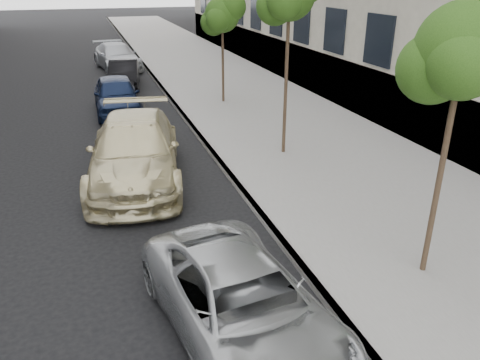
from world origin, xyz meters
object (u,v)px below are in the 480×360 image
tree_near (465,50)px  sedan_blue (117,95)px  suv (135,150)px  tree_far (223,15)px  sedan_black (124,74)px  minivan (242,304)px  sedan_rear (117,56)px

tree_near → sedan_blue: bearing=108.6°
suv → tree_near: bearing=-45.4°
tree_far → sedan_black: 6.64m
tree_near → minivan: tree_near is taller
suv → sedan_blue: 6.90m
sedan_blue → sedan_black: 4.70m
sedan_blue → sedan_black: sedan_blue is taller
tree_near → tree_far: size_ratio=1.11×
sedan_blue → sedan_black: size_ratio=1.09×
sedan_black → sedan_blue: bearing=-90.7°
minivan → sedan_black: (-0.03, 18.15, 0.02)m
sedan_blue → sedan_rear: 9.69m
tree_near → sedan_black: (-3.69, 17.66, -3.39)m
sedan_black → sedan_rear: (0.07, 5.01, 0.08)m
tree_far → suv: (-4.45, -6.89, -2.79)m
suv → sedan_blue: bearing=98.0°
tree_near → suv: 8.22m
sedan_blue → sedan_rear: bearing=85.8°
minivan → sedan_blue: bearing=85.4°
minivan → suv: size_ratio=0.78×
sedan_black → sedan_rear: 5.01m
suv → sedan_rear: 16.58m
suv → sedan_rear: size_ratio=1.14×
minivan → sedan_black: bearing=82.4°
tree_near → suv: (-4.45, 6.11, -3.21)m
minivan → suv: (-0.80, 6.60, 0.20)m
tree_far → suv: bearing=-122.9°
tree_near → sedan_rear: bearing=99.1°
sedan_rear → tree_near: bearing=-89.4°
suv → sedan_black: bearing=94.7°
sedan_black → tree_near: bearing=-70.3°
tree_near → sedan_blue: tree_near is taller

